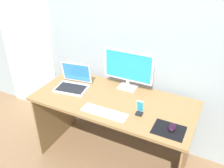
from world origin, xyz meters
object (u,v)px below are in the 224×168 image
(phone_in_dock, at_px, (140,109))
(laptop, at_px, (73,83))
(monitor, at_px, (128,68))
(mouse, at_px, (172,127))
(keyboard_external, at_px, (104,112))

(phone_in_dock, bearing_deg, laptop, 170.70)
(monitor, bearing_deg, phone_in_dock, -53.31)
(mouse, bearing_deg, phone_in_dock, 159.74)
(monitor, relative_size, keyboard_external, 1.23)
(monitor, distance_m, laptop, 0.58)
(keyboard_external, xyz_separation_m, phone_in_dock, (0.28, 0.12, 0.04))
(mouse, xyz_separation_m, phone_in_dock, (-0.30, 0.07, 0.03))
(keyboard_external, height_order, phone_in_dock, phone_in_dock)
(monitor, relative_size, phone_in_dock, 3.68)
(laptop, xyz_separation_m, mouse, (1.07, -0.20, -0.03))
(laptop, xyz_separation_m, keyboard_external, (0.49, -0.25, -0.04))
(keyboard_external, bearing_deg, monitor, 88.15)
(monitor, xyz_separation_m, keyboard_external, (-0.01, -0.48, -0.22))
(monitor, distance_m, phone_in_dock, 0.48)
(mouse, distance_m, phone_in_dock, 0.31)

